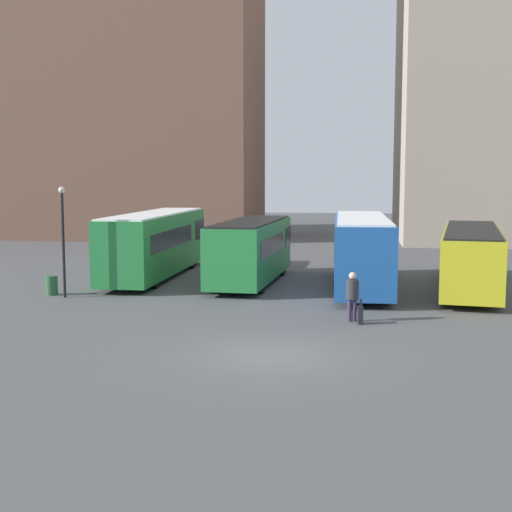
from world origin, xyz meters
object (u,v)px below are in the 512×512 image
at_px(bus_1, 251,249).
at_px(traveler, 352,292).
at_px(bus_2, 361,250).
at_px(lamp_post_0, 63,231).
at_px(bus_0, 156,242).
at_px(suitcase, 360,315).
at_px(trash_bin, 52,285).
at_px(bus_3, 471,256).

height_order(bus_1, traveler, bus_1).
height_order(bus_2, lamp_post_0, lamp_post_0).
relative_size(bus_1, lamp_post_0, 2.01).
distance_m(bus_0, suitcase, 14.91).
relative_size(bus_1, traveler, 5.37).
xyz_separation_m(bus_0, suitcase, (10.42, -10.56, -1.49)).
distance_m(bus_0, bus_2, 10.79).
bearing_deg(traveler, lamp_post_0, 68.94).
distance_m(bus_0, traveler, 14.35).
relative_size(traveler, trash_bin, 2.10).
bearing_deg(bus_0, suitcase, -134.80).
height_order(bus_1, bus_2, bus_2).
xyz_separation_m(traveler, lamp_post_0, (-12.32, 3.44, 1.80)).
relative_size(bus_0, bus_3, 0.99).
relative_size(suitcase, trash_bin, 1.08).
bearing_deg(bus_0, lamp_post_0, 162.47).
bearing_deg(bus_2, bus_1, 79.04).
xyz_separation_m(bus_2, suitcase, (-0.10, -8.18, -1.49)).
relative_size(lamp_post_0, trash_bin, 5.60).
height_order(traveler, trash_bin, traveler).
xyz_separation_m(suitcase, trash_bin, (-13.43, 4.40, 0.10)).
xyz_separation_m(bus_3, lamp_post_0, (-17.71, -4.59, 1.31)).
bearing_deg(bus_2, bus_0, 76.07).
distance_m(bus_2, traveler, 7.80).
bearing_deg(trash_bin, bus_0, 63.98).
bearing_deg(lamp_post_0, trash_bin, 147.07).
relative_size(bus_1, suitcase, 10.42).
relative_size(bus_1, bus_2, 0.85).
bearing_deg(bus_3, traveler, 154.53).
relative_size(bus_2, bus_3, 0.93).
bearing_deg(bus_3, bus_0, 90.66).
bearing_deg(trash_bin, suitcase, -18.12).
distance_m(bus_1, bus_3, 10.33).
bearing_deg(bus_2, lamp_post_0, 107.58).
bearing_deg(bus_2, traveler, 175.96).
bearing_deg(traveler, suitcase, -151.06).
height_order(bus_2, traveler, bus_2).
bearing_deg(lamp_post_0, bus_1, 35.26).
relative_size(bus_2, traveler, 6.28).
relative_size(bus_2, suitcase, 12.20).
distance_m(bus_2, suitcase, 8.31).
xyz_separation_m(suitcase, lamp_post_0, (-12.61, 3.87, 2.54)).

